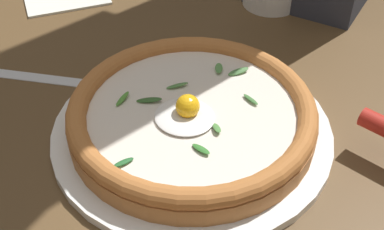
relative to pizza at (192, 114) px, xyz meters
The scene contains 3 objects.
ground_plane 0.07m from the pizza, 135.91° to the right, with size 2.40×2.40×0.03m, color brown.
pizza_plate 0.03m from the pizza, 95.58° to the right, with size 0.34×0.34×0.01m, color white.
pizza is the anchor object (origin of this frame).
Camera 1 is at (-0.17, 0.43, 0.42)m, focal length 47.21 mm.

